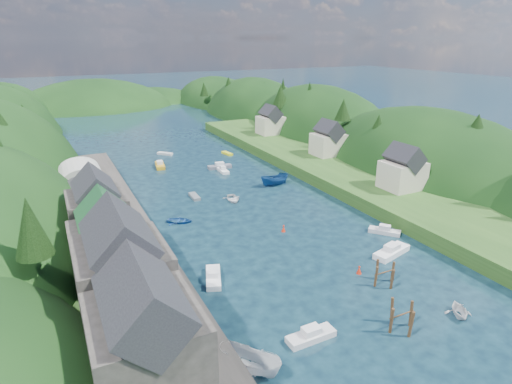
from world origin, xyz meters
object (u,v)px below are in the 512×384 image
piling_cluster_near (401,319)px  channel_buoy_far (284,229)px  channel_buoy_near (359,270)px  piling_cluster_far (384,276)px

piling_cluster_near → channel_buoy_far: 26.22m
channel_buoy_near → channel_buoy_far: (-2.38, 15.35, 0.00)m
piling_cluster_near → channel_buoy_far: piling_cluster_near is taller
piling_cluster_near → channel_buoy_near: 11.40m
channel_buoy_far → piling_cluster_far: bearing=-79.3°
channel_buoy_near → piling_cluster_near: bearing=-107.7°
piling_cluster_near → channel_buoy_near: bearing=72.3°
piling_cluster_near → channel_buoy_near: size_ratio=3.30×
piling_cluster_near → piling_cluster_far: bearing=58.7°
piling_cluster_far → channel_buoy_far: 18.97m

